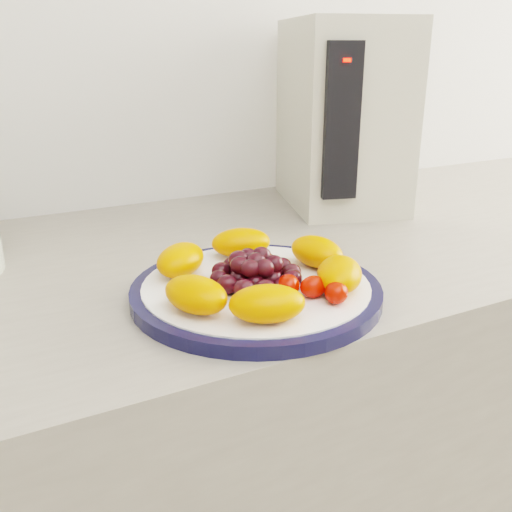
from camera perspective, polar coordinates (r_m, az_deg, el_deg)
counter at (r=1.04m, az=-2.45°, el=-23.35°), size 3.50×0.60×0.90m
plate_rim at (r=0.65m, az=-0.00°, el=-3.54°), size 0.28×0.28×0.01m
plate_face at (r=0.65m, az=-0.00°, el=-3.46°), size 0.26×0.26×0.02m
appliance_body at (r=1.02m, az=8.64°, el=13.73°), size 0.24×0.29×0.31m
appliance_panel at (r=0.89m, az=8.55°, el=13.05°), size 0.06×0.03×0.23m
appliance_led at (r=0.87m, az=9.08°, el=18.78°), size 0.01×0.01×0.01m
fruit_plate at (r=0.63m, az=0.43°, el=-1.46°), size 0.24×0.24×0.04m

